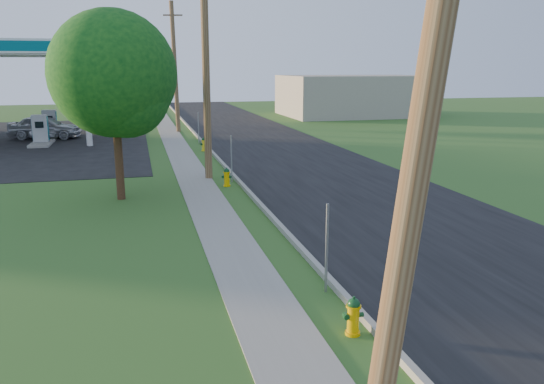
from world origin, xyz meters
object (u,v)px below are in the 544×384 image
at_px(tree_verge, 116,79).
at_px(utility_pole_mid, 206,64).
at_px(fuel_pump_ne, 41,134).
at_px(hydrant_mid, 227,177).
at_px(hydrant_near, 353,316).
at_px(hydrant_far, 204,144).
at_px(tree_lot, 88,69).
at_px(utility_pole_far, 175,67).
at_px(fuel_pump_se, 50,127).
at_px(car_silver, 45,127).
at_px(price_pylon, 114,54).
at_px(utility_pole_near, 432,67).

bearing_deg(tree_verge, utility_pole_mid, 40.18).
height_order(fuel_pump_ne, hydrant_mid, fuel_pump_ne).
height_order(hydrant_near, hydrant_far, hydrant_far).
height_order(fuel_pump_ne, tree_lot, tree_lot).
bearing_deg(utility_pole_far, hydrant_far, -85.58).
relative_size(utility_pole_far, fuel_pump_ne, 2.97).
height_order(fuel_pump_se, hydrant_mid, fuel_pump_se).
distance_m(utility_pole_mid, fuel_pump_se, 19.65).
bearing_deg(car_silver, fuel_pump_ne, -164.06).
height_order(tree_lot, hydrant_near, tree_lot).
bearing_deg(hydrant_far, hydrant_mid, -91.60).
height_order(fuel_pump_ne, price_pylon, price_pylon).
distance_m(utility_pole_far, tree_verge, 21.34).
bearing_deg(utility_pole_mid, hydrant_far, 84.42).
xyz_separation_m(utility_pole_near, utility_pole_mid, (-0.00, 18.00, 0.15)).
distance_m(utility_pole_far, fuel_pump_ne, 10.99).
height_order(fuel_pump_se, price_pylon, price_pylon).
relative_size(fuel_pump_ne, hydrant_far, 3.86).
xyz_separation_m(tree_verge, car_silver, (-5.53, 19.18, -3.59)).
bearing_deg(fuel_pump_ne, tree_verge, -71.66).
relative_size(fuel_pump_se, car_silver, 0.68).
distance_m(utility_pole_mid, tree_verge, 4.73).
height_order(utility_pole_mid, car_silver, utility_pole_mid).
bearing_deg(hydrant_far, utility_pole_mid, -95.58).
bearing_deg(utility_pole_mid, tree_verge, -139.82).
bearing_deg(hydrant_near, fuel_pump_se, 106.81).
bearing_deg(car_silver, utility_pole_mid, -138.57).
bearing_deg(tree_verge, hydrant_near, -69.93).
bearing_deg(tree_lot, utility_pole_mid, -75.42).
distance_m(utility_pole_near, fuel_pump_ne, 32.51).
height_order(utility_pole_mid, hydrant_mid, utility_pole_mid).
bearing_deg(fuel_pump_se, hydrant_near, -73.19).
xyz_separation_m(fuel_pump_ne, tree_verge, (5.31, -16.03, 3.67)).
height_order(tree_lot, hydrant_far, tree_lot).
bearing_deg(tree_lot, car_silver, -103.50).
height_order(utility_pole_near, tree_lot, utility_pole_near).
xyz_separation_m(price_pylon, tree_lot, (-2.86, 20.49, -0.79)).
bearing_deg(hydrant_near, tree_lot, 100.36).
height_order(fuel_pump_se, car_silver, fuel_pump_se).
bearing_deg(tree_lot, utility_pole_far, -49.76).
relative_size(price_pylon, hydrant_mid, 8.64).
relative_size(tree_verge, hydrant_mid, 8.62).
bearing_deg(fuel_pump_ne, utility_pole_mid, -55.60).
bearing_deg(fuel_pump_ne, hydrant_far, -27.56).
xyz_separation_m(fuel_pump_se, hydrant_near, (9.58, -31.72, -0.35)).
distance_m(tree_lot, hydrant_mid, 29.01).
bearing_deg(tree_verge, hydrant_mid, 17.01).
distance_m(utility_pole_mid, tree_lot, 26.85).
relative_size(price_pylon, tree_lot, 0.95).
bearing_deg(utility_pole_near, tree_verge, 103.47).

